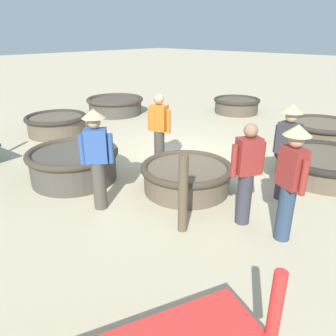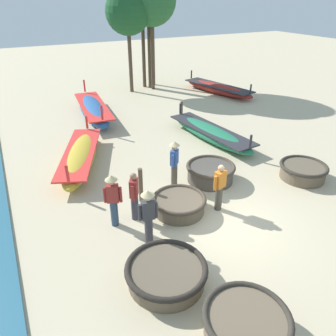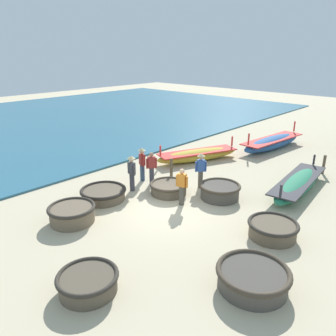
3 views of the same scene
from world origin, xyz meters
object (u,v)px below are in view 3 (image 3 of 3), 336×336
Objects in this scene: long_boat_blue_hull at (198,155)px; fisherman_hauling at (132,171)px; coracle_front_left at (253,277)px; fisherman_with_hat at (152,167)px; coracle_tilted at (273,229)px; fisherman_by_coracle at (142,162)px; fisherman_standing_right at (182,186)px; mooring_post_inland at (324,165)px; mooring_post_shoreline at (171,171)px; long_boat_ochre_hull at (298,183)px; coracle_front_right at (220,191)px; coracle_upturned at (169,188)px; coracle_nearest at (72,213)px; coracle_center at (103,193)px; fisherman_standing_left at (201,168)px; coracle_beside_post at (88,282)px.

long_boat_blue_hull is 3.08× the size of fisherman_hauling.
fisherman_with_hat reaches higher than coracle_front_left.
long_boat_blue_hull is at bearing 135.66° from coracle_front_left.
fisherman_by_coracle reaches higher than coracle_tilted.
fisherman_standing_right is 1.58× the size of mooring_post_inland.
mooring_post_shoreline reaches higher than coracle_front_left.
long_boat_ochre_hull is 7.57m from fisherman_hauling.
long_boat_ochre_hull is 7.29m from fisherman_by_coracle.
coracle_front_right is (-3.88, 4.15, 0.02)m from coracle_front_left.
fisherman_by_coracle is 0.65m from fisherman_with_hat.
fisherman_by_coracle and fisherman_hauling have the same top height.
coracle_upturned is 5.90m from long_boat_ochre_hull.
fisherman_hauling is 9.88m from mooring_post_inland.
coracle_nearest is 1.11× the size of fisherman_standing_right.
coracle_front_right is at bearing -41.50° from long_boat_blue_hull.
coracle_front_left is 1.27× the size of fisherman_standing_right.
long_boat_blue_hull is at bearing 177.55° from long_boat_ochre_hull.
fisherman_hauling reaches higher than coracle_front_right.
coracle_upturned reaches higher than coracle_center.
coracle_center is 11.20m from mooring_post_inland.
coracle_tilted is at bearing 34.39° from coracle_nearest.
fisherman_with_hat is at bearing 95.74° from coracle_nearest.
coracle_front_left is 0.39× the size of long_boat_blue_hull.
coracle_front_right is 3.97m from fisherman_hauling.
coracle_center is at bearing -120.55° from fisherman_standing_left.
coracle_center is 1.17× the size of fisherman_standing_left.
fisherman_standing_right is at bearing -111.27° from mooring_post_inland.
long_boat_blue_hull reaches higher than coracle_upturned.
coracle_front_left is 1.02× the size of coracle_center.
coracle_front_right is 1.06× the size of fisherman_standing_left.
mooring_post_inland is at bearing 58.91° from coracle_center.
fisherman_by_coracle reaches higher than long_boat_ochre_hull.
mooring_post_shoreline is (-4.86, -3.23, 0.29)m from long_boat_ochre_hull.
fisherman_standing_right is at bearing 9.46° from fisherman_hauling.
coracle_upturned is at bearing -112.74° from fisherman_standing_left.
coracle_tilted reaches higher than coracle_upturned.
coracle_tilted reaches higher than coracle_center.
fisherman_with_hat is (-2.50, 0.74, 0.00)m from fisherman_standing_right.
fisherman_hauling reaches higher than long_boat_ochre_hull.
fisherman_hauling reaches higher than mooring_post_inland.
mooring_post_shoreline is (0.61, 1.96, -0.36)m from fisherman_hauling.
mooring_post_inland is (-0.88, 7.50, 0.19)m from coracle_tilted.
mooring_post_shoreline is (0.82, 3.41, 0.32)m from coracle_center.
coracle_nearest is 1.76× the size of mooring_post_inland.
mooring_post_shoreline is at bearing -178.36° from coracle_front_right.
long_boat_ochre_hull is at bearing 33.76° from fisherman_by_coracle.
fisherman_standing_left is at bearing 158.57° from coracle_tilted.
fisherman_by_coracle reaches higher than mooring_post_shoreline.
coracle_beside_post is at bearing -66.44° from long_boat_blue_hull.
coracle_upturned is 0.33× the size of long_boat_blue_hull.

